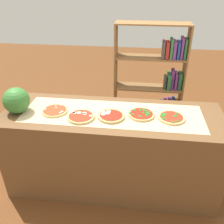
{
  "coord_description": "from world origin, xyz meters",
  "views": [
    {
      "loc": [
        0.25,
        -2.06,
        2.14
      ],
      "look_at": [
        0.0,
        0.0,
        0.95
      ],
      "focal_mm": 38.73,
      "sensor_mm": 36.0,
      "label": 1
    }
  ],
  "objects_px": {
    "pizza_mozzarella_2": "(111,116)",
    "pizza_spinach_3": "(141,114)",
    "pizza_spinach_4": "(171,117)",
    "bookshelf": "(158,88)",
    "pizza_mozzarella_1": "(81,117)",
    "watermelon": "(16,101)",
    "pizza_mushroom_0": "(55,111)"
  },
  "relations": [
    {
      "from": "pizza_spinach_3",
      "to": "pizza_mushroom_0",
      "type": "bearing_deg",
      "value": -178.02
    },
    {
      "from": "pizza_mozzarella_1",
      "to": "pizza_spinach_3",
      "type": "bearing_deg",
      "value": 11.28
    },
    {
      "from": "pizza_mozzarella_2",
      "to": "watermelon",
      "type": "xyz_separation_m",
      "value": [
        -0.93,
        -0.01,
        0.12
      ]
    },
    {
      "from": "pizza_mushroom_0",
      "to": "pizza_spinach_4",
      "type": "relative_size",
      "value": 0.99
    },
    {
      "from": "bookshelf",
      "to": "pizza_mozzarella_1",
      "type": "bearing_deg",
      "value": -127.19
    },
    {
      "from": "pizza_mozzarella_2",
      "to": "bookshelf",
      "type": "xyz_separation_m",
      "value": [
        0.5,
        0.99,
        -0.12
      ]
    },
    {
      "from": "pizza_mozzarella_1",
      "to": "pizza_mushroom_0",
      "type": "bearing_deg",
      "value": 163.5
    },
    {
      "from": "pizza_mushroom_0",
      "to": "pizza_mozzarella_2",
      "type": "height_order",
      "value": "pizza_mozzarella_2"
    },
    {
      "from": "pizza_mozzarella_1",
      "to": "watermelon",
      "type": "bearing_deg",
      "value": 176.8
    },
    {
      "from": "pizza_mozzarella_2",
      "to": "pizza_spinach_4",
      "type": "height_order",
      "value": "pizza_mozzarella_2"
    },
    {
      "from": "pizza_mozzarella_1",
      "to": "bookshelf",
      "type": "distance_m",
      "value": 1.31
    },
    {
      "from": "pizza_spinach_3",
      "to": "bookshelf",
      "type": "distance_m",
      "value": 0.96
    },
    {
      "from": "pizza_mushroom_0",
      "to": "pizza_spinach_3",
      "type": "bearing_deg",
      "value": 1.98
    },
    {
      "from": "pizza_spinach_4",
      "to": "bookshelf",
      "type": "relative_size",
      "value": 0.16
    },
    {
      "from": "pizza_spinach_3",
      "to": "bookshelf",
      "type": "bearing_deg",
      "value": 77.1
    },
    {
      "from": "pizza_spinach_4",
      "to": "bookshelf",
      "type": "distance_m",
      "value": 0.96
    },
    {
      "from": "pizza_spinach_3",
      "to": "pizza_mozzarella_1",
      "type": "bearing_deg",
      "value": -168.72
    },
    {
      "from": "pizza_mozzarella_2",
      "to": "watermelon",
      "type": "bearing_deg",
      "value": -179.42
    },
    {
      "from": "pizza_mozzarella_2",
      "to": "pizza_spinach_3",
      "type": "relative_size",
      "value": 1.03
    },
    {
      "from": "pizza_spinach_3",
      "to": "pizza_spinach_4",
      "type": "height_order",
      "value": "pizza_spinach_3"
    },
    {
      "from": "pizza_mozzarella_2",
      "to": "bookshelf",
      "type": "height_order",
      "value": "bookshelf"
    },
    {
      "from": "pizza_mozzarella_2",
      "to": "pizza_spinach_3",
      "type": "distance_m",
      "value": 0.3
    },
    {
      "from": "pizza_spinach_3",
      "to": "pizza_spinach_4",
      "type": "distance_m",
      "value": 0.29
    },
    {
      "from": "pizza_spinach_4",
      "to": "watermelon",
      "type": "relative_size",
      "value": 1.01
    },
    {
      "from": "pizza_mozzarella_1",
      "to": "pizza_spinach_4",
      "type": "height_order",
      "value": "pizza_mozzarella_1"
    },
    {
      "from": "pizza_mushroom_0",
      "to": "watermelon",
      "type": "relative_size",
      "value": 1.01
    },
    {
      "from": "pizza_spinach_4",
      "to": "pizza_mozzarella_1",
      "type": "bearing_deg",
      "value": -173.96
    },
    {
      "from": "pizza_mushroom_0",
      "to": "watermelon",
      "type": "height_order",
      "value": "watermelon"
    },
    {
      "from": "watermelon",
      "to": "bookshelf",
      "type": "height_order",
      "value": "bookshelf"
    },
    {
      "from": "pizza_mozzarella_1",
      "to": "pizza_spinach_4",
      "type": "relative_size",
      "value": 1.02
    },
    {
      "from": "pizza_mozzarella_2",
      "to": "bookshelf",
      "type": "distance_m",
      "value": 1.12
    },
    {
      "from": "pizza_mushroom_0",
      "to": "bookshelf",
      "type": "height_order",
      "value": "bookshelf"
    }
  ]
}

